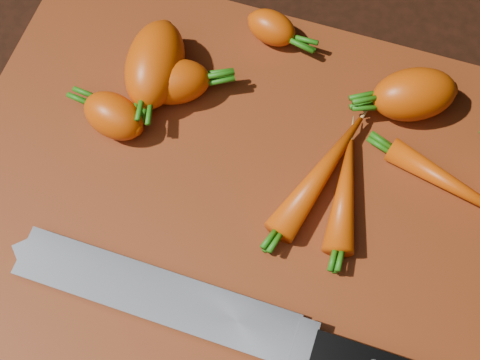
% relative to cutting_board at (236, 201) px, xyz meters
% --- Properties ---
extents(ground, '(2.00, 2.00, 0.01)m').
position_rel_cutting_board_xyz_m(ground, '(0.00, 0.00, -0.01)').
color(ground, black).
extents(cutting_board, '(0.50, 0.40, 0.01)m').
position_rel_cutting_board_xyz_m(cutting_board, '(0.00, 0.00, 0.00)').
color(cutting_board, maroon).
rests_on(cutting_board, ground).
extents(carrot_0, '(0.08, 0.07, 0.04)m').
position_rel_cutting_board_xyz_m(carrot_0, '(-0.09, 0.08, 0.03)').
color(carrot_0, '#CD4A09').
rests_on(carrot_0, cutting_board).
extents(carrot_1, '(0.07, 0.05, 0.04)m').
position_rel_cutting_board_xyz_m(carrot_1, '(-0.12, 0.03, 0.03)').
color(carrot_1, '#CD4A09').
rests_on(carrot_1, cutting_board).
extents(carrot_2, '(0.06, 0.10, 0.05)m').
position_rel_cutting_board_xyz_m(carrot_2, '(-0.11, 0.09, 0.03)').
color(carrot_2, '#CD4A09').
rests_on(carrot_2, cutting_board).
extents(carrot_3, '(0.09, 0.08, 0.05)m').
position_rel_cutting_board_xyz_m(carrot_3, '(0.12, 0.13, 0.03)').
color(carrot_3, '#CD4A09').
rests_on(carrot_3, cutting_board).
extents(carrot_4, '(0.05, 0.04, 0.03)m').
position_rel_cutting_board_xyz_m(carrot_4, '(-0.02, 0.17, 0.02)').
color(carrot_4, '#CD4A09').
rests_on(carrot_4, cutting_board).
extents(carrot_6, '(0.07, 0.13, 0.03)m').
position_rel_cutting_board_xyz_m(carrot_6, '(0.06, 0.04, 0.02)').
color(carrot_6, '#CD4A09').
rests_on(carrot_6, cutting_board).
extents(carrot_7, '(0.13, 0.06, 0.02)m').
position_rel_cutting_board_xyz_m(carrot_7, '(0.18, 0.06, 0.02)').
color(carrot_7, '#CD4A09').
rests_on(carrot_7, cutting_board).
extents(carrot_8, '(0.04, 0.11, 0.03)m').
position_rel_cutting_board_xyz_m(carrot_8, '(0.09, 0.03, 0.02)').
color(carrot_8, '#CD4A09').
rests_on(carrot_8, cutting_board).
extents(knife, '(0.38, 0.04, 0.02)m').
position_rel_cutting_board_xyz_m(knife, '(-0.01, -0.10, 0.02)').
color(knife, gray).
rests_on(knife, cutting_board).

